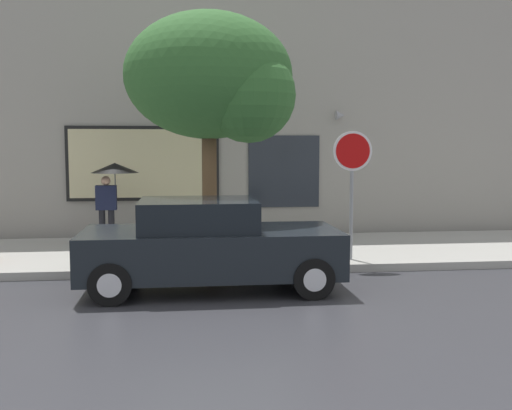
{
  "coord_description": "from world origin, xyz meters",
  "views": [
    {
      "loc": [
        -0.52,
        -9.66,
        2.32
      ],
      "look_at": [
        0.86,
        1.8,
        1.2
      ],
      "focal_mm": 42.24,
      "sensor_mm": 36.0,
      "label": 1
    }
  ],
  "objects_px": {
    "parked_car": "(208,246)",
    "street_tree": "(217,80)",
    "stop_sign": "(352,169)",
    "pedestrian_with_umbrella": "(112,178)"
  },
  "relations": [
    {
      "from": "parked_car",
      "to": "street_tree",
      "type": "distance_m",
      "value": 3.38
    },
    {
      "from": "stop_sign",
      "to": "pedestrian_with_umbrella",
      "type": "bearing_deg",
      "value": 152.83
    },
    {
      "from": "pedestrian_with_umbrella",
      "to": "stop_sign",
      "type": "bearing_deg",
      "value": -27.17
    },
    {
      "from": "pedestrian_with_umbrella",
      "to": "stop_sign",
      "type": "xyz_separation_m",
      "value": [
        4.76,
        -2.44,
        0.27
      ]
    },
    {
      "from": "stop_sign",
      "to": "parked_car",
      "type": "bearing_deg",
      "value": -152.14
    },
    {
      "from": "parked_car",
      "to": "pedestrian_with_umbrella",
      "type": "xyz_separation_m",
      "value": [
        -1.96,
        3.92,
        0.9
      ]
    },
    {
      "from": "parked_car",
      "to": "stop_sign",
      "type": "bearing_deg",
      "value": 27.86
    },
    {
      "from": "pedestrian_with_umbrella",
      "to": "street_tree",
      "type": "height_order",
      "value": "street_tree"
    },
    {
      "from": "parked_car",
      "to": "street_tree",
      "type": "xyz_separation_m",
      "value": [
        0.25,
        1.82,
        2.84
      ]
    },
    {
      "from": "street_tree",
      "to": "pedestrian_with_umbrella",
      "type": "bearing_deg",
      "value": 136.36
    }
  ]
}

